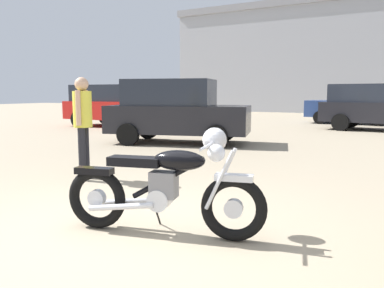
{
  "coord_description": "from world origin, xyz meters",
  "views": [
    {
      "loc": [
        2.21,
        -3.19,
        1.41
      ],
      "look_at": [
        0.11,
        1.49,
        0.75
      ],
      "focal_mm": 37.15,
      "sensor_mm": 36.0,
      "label": 1
    }
  ],
  "objects": [
    {
      "name": "ground_plane",
      "position": [
        0.0,
        0.0,
        0.0
      ],
      "size": [
        80.0,
        80.0,
        0.0
      ],
      "primitive_type": "plane",
      "color": "gray"
    },
    {
      "name": "vintage_motorcycle",
      "position": [
        0.41,
        0.23,
        0.49
      ],
      "size": [
        2.07,
        0.74,
        1.07
      ],
      "rotation": [
        0.0,
        0.0,
        0.16
      ],
      "color": "black",
      "rests_on": "ground_plane"
    },
    {
      "name": "bystander",
      "position": [
        -2.02,
        1.92,
        1.02
      ],
      "size": [
        0.3,
        0.44,
        1.66
      ],
      "rotation": [
        0.0,
        0.0,
        3.49
      ],
      "color": "black",
      "rests_on": "ground_plane"
    },
    {
      "name": "pale_sedan_back",
      "position": [
        -7.37,
        10.65,
        0.94
      ],
      "size": [
        4.77,
        2.13,
        1.74
      ],
      "rotation": [
        0.0,
        0.0,
        -0.04
      ],
      "color": "black",
      "rests_on": "ground_plane"
    },
    {
      "name": "white_estate_far",
      "position": [
        -2.76,
        6.8,
        0.92
      ],
      "size": [
        4.14,
        2.38,
        1.78
      ],
      "rotation": [
        0.0,
        0.0,
        0.19
      ],
      "color": "black",
      "rests_on": "ground_plane"
    },
    {
      "name": "dark_sedan_left",
      "position": [
        1.5,
        16.39,
        0.92
      ],
      "size": [
        4.04,
        2.11,
        1.78
      ],
      "rotation": [
        0.0,
        0.0,
        3.04
      ],
      "color": "black",
      "rests_on": "ground_plane"
    },
    {
      "name": "industrial_building",
      "position": [
        -4.12,
        30.2,
        4.05
      ],
      "size": [
        16.33,
        10.83,
        16.06
      ],
      "rotation": [
        0.0,
        0.0,
        -0.1
      ],
      "color": "#9EA0A8",
      "rests_on": "ground_plane"
    }
  ]
}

